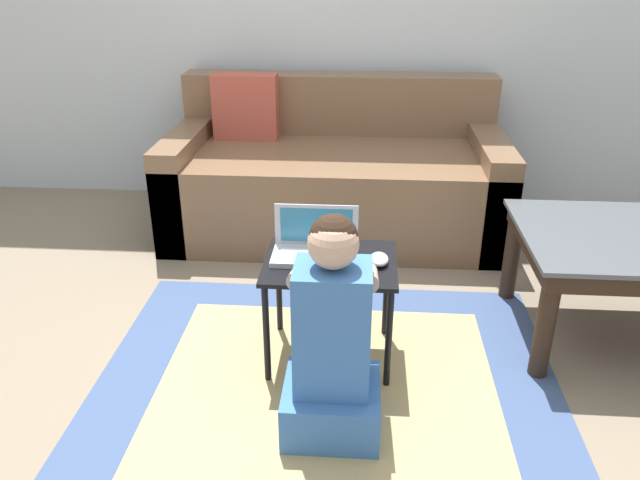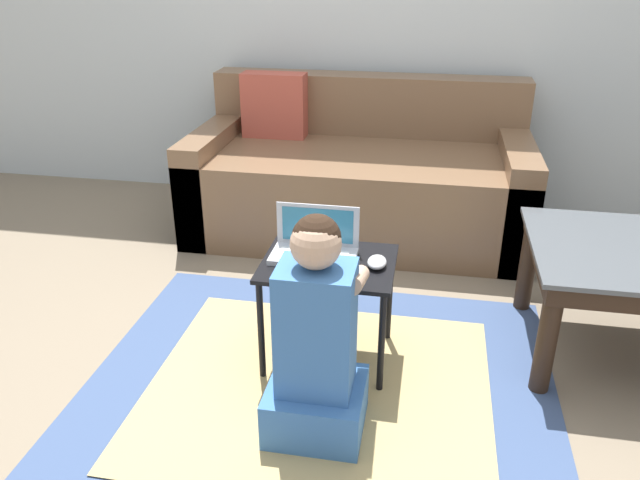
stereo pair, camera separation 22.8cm
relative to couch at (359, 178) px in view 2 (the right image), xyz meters
The scene contains 7 objects.
ground_plane 1.34m from the couch, 91.35° to the right, with size 16.00×16.00×0.00m, color #7F705B.
area_rug 1.52m from the couch, 88.01° to the right, with size 1.70×1.50×0.01m.
couch is the anchor object (origin of this frame).
laptop_desk 1.29m from the couch, 87.71° to the right, with size 0.48×0.38×0.42m.
laptop 1.27m from the couch, 90.29° to the right, with size 0.31×0.17×0.18m.
computer_mouse 1.33m from the couch, 80.07° to the right, with size 0.07×0.10×0.04m.
person_seated 1.69m from the couch, 87.23° to the right, with size 0.31×0.38×0.77m.
Camera 2 is at (0.42, -1.97, 1.45)m, focal length 35.00 mm.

